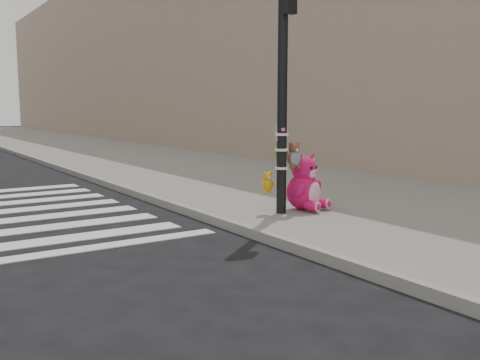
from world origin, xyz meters
TOP-DOWN VIEW (x-y plane):
  - ground at (0.00, 0.00)m, footprint 120.00×120.00m
  - sidewalk_near at (5.00, 10.00)m, footprint 7.00×80.00m
  - curb_edge at (1.55, 10.00)m, footprint 0.12×80.00m
  - bld_near at (10.50, 20.00)m, footprint 5.00×60.00m
  - signal_pole at (2.63, 1.81)m, footprint 0.70×0.50m
  - pink_bunny at (3.12, 1.81)m, footprint 0.77×0.85m
  - red_teddy at (3.40, 2.40)m, footprint 0.17×0.15m

SIDE VIEW (x-z plane):
  - ground at x=0.00m, z-range 0.00..0.00m
  - sidewalk_near at x=5.00m, z-range 0.00..0.14m
  - curb_edge at x=1.55m, z-range -0.01..0.15m
  - red_teddy at x=3.40m, z-range 0.14..0.35m
  - pink_bunny at x=3.12m, z-range 0.05..1.02m
  - signal_pole at x=2.63m, z-range -0.24..3.76m
  - bld_near at x=10.50m, z-range 0.00..10.00m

